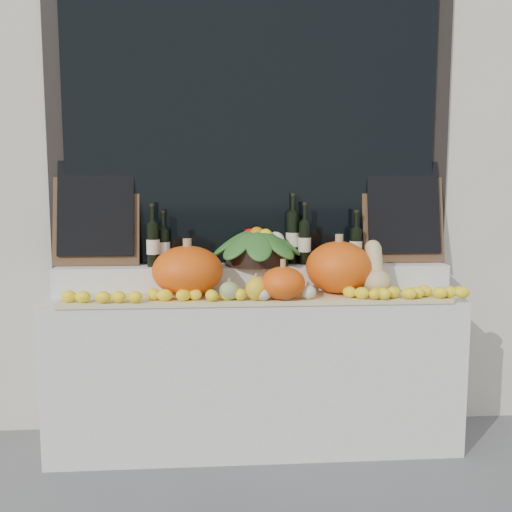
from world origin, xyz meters
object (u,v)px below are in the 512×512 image
produce_bowl (257,246)px  wine_bottle_tall (293,237)px  pumpkin_left (188,271)px  pumpkin_right (339,267)px  butternut_squash (376,273)px

produce_bowl → wine_bottle_tall: bearing=16.8°
pumpkin_left → pumpkin_right: 0.84m
produce_bowl → wine_bottle_tall: wine_bottle_tall is taller
produce_bowl → wine_bottle_tall: size_ratio=1.34×
pumpkin_right → butternut_squash: bearing=-17.1°
pumpkin_right → produce_bowl: size_ratio=0.65×
butternut_squash → produce_bowl: produce_bowl is taller
pumpkin_right → butternut_squash: size_ratio=1.24×
wine_bottle_tall → pumpkin_right: bearing=-50.2°
pumpkin_right → wine_bottle_tall: bearing=129.8°
pumpkin_right → butternut_squash: 0.21m
pumpkin_right → wine_bottle_tall: size_ratio=0.88×
pumpkin_right → butternut_squash: (0.19, -0.06, -0.03)m
pumpkin_left → wine_bottle_tall: (0.62, 0.28, 0.16)m
butternut_squash → wine_bottle_tall: (-0.42, 0.33, 0.17)m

